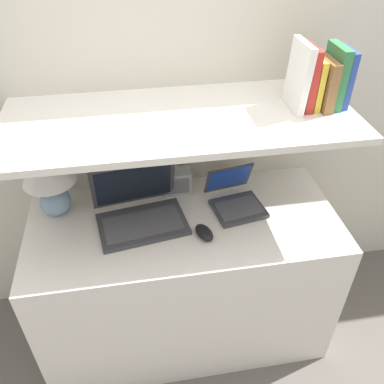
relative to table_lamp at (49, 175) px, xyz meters
name	(u,v)px	position (x,y,z in m)	size (l,w,h in m)	color
ground_plane	(195,378)	(0.55, -0.46, -0.99)	(12.00, 12.00, 0.00)	#56514C
wall_back	(170,96)	(0.55, 0.23, 0.21)	(6.00, 0.05, 2.40)	beige
desk	(185,279)	(0.55, -0.15, -0.60)	(1.37, 0.62, 0.78)	silver
back_riser	(175,203)	(0.55, 0.18, -0.37)	(1.37, 0.04, 1.22)	beige
shelf	(180,120)	(0.55, -0.08, 0.25)	(1.37, 0.56, 0.03)	silver
table_lamp	(49,175)	(0.00, 0.00, 0.00)	(0.23, 0.23, 0.33)	#7593B2
laptop_large	(140,211)	(0.36, -0.11, -0.16)	(0.41, 0.34, 0.24)	#333338
laptop_small	(235,199)	(0.80, -0.08, -0.17)	(0.26, 0.28, 0.17)	#333338
computer_mouse	(204,233)	(0.62, -0.26, -0.19)	(0.09, 0.12, 0.04)	black
router_box	(178,181)	(0.55, 0.07, -0.15)	(0.13, 0.08, 0.12)	gray
book_blue	(343,78)	(1.19, -0.08, 0.38)	(0.03, 0.13, 0.22)	#284293
book_green	(335,76)	(1.15, -0.08, 0.38)	(0.04, 0.15, 0.24)	#2D7042
book_brown	(324,82)	(1.11, -0.08, 0.36)	(0.04, 0.17, 0.19)	brown
book_yellow	(315,83)	(1.08, -0.08, 0.36)	(0.02, 0.13, 0.20)	gold
book_red	(307,78)	(1.04, -0.08, 0.39)	(0.03, 0.14, 0.24)	#A82823
book_white	(299,76)	(1.01, -0.08, 0.39)	(0.04, 0.17, 0.26)	silver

